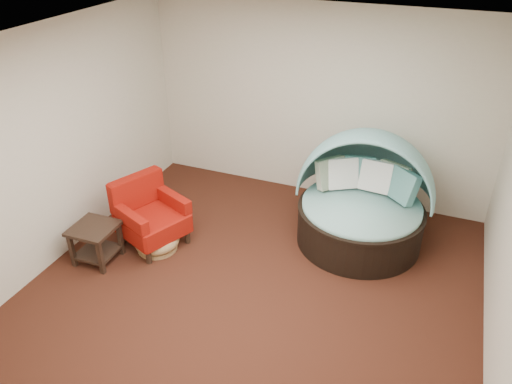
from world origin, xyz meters
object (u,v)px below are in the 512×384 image
at_px(red_armchair, 150,215).
at_px(side_table, 95,239).
at_px(pet_basket, 157,242).
at_px(canopy_daybed, 364,193).

xyz_separation_m(red_armchair, side_table, (-0.41, -0.60, -0.09)).
xyz_separation_m(pet_basket, red_armchair, (-0.15, 0.13, 0.30)).
distance_m(pet_basket, side_table, 0.76).
bearing_deg(side_table, canopy_daybed, 30.10).
bearing_deg(canopy_daybed, red_armchair, -160.52).
distance_m(canopy_daybed, red_armchair, 2.76).
bearing_deg(red_armchair, pet_basket, -16.53).
distance_m(canopy_daybed, pet_basket, 2.73).
bearing_deg(pet_basket, red_armchair, 140.28).
bearing_deg(pet_basket, canopy_daybed, 27.29).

